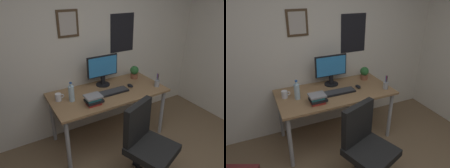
% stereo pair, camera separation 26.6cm
% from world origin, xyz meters
% --- Properties ---
extents(wall_back, '(4.40, 0.10, 2.60)m').
position_xyz_m(wall_back, '(0.00, 2.15, 1.30)').
color(wall_back, silver).
rests_on(wall_back, ground_plane).
extents(desk, '(1.55, 0.76, 0.75)m').
position_xyz_m(desk, '(0.24, 1.69, 0.67)').
color(desk, '#936D47').
rests_on(desk, ground_plane).
extents(office_chair, '(0.59, 0.60, 0.95)m').
position_xyz_m(office_chair, '(0.22, 0.84, 0.53)').
color(office_chair, black).
rests_on(office_chair, ground_plane).
extents(monitor, '(0.46, 0.20, 0.43)m').
position_xyz_m(monitor, '(0.27, 1.91, 0.99)').
color(monitor, black).
rests_on(monitor, desk).
extents(keyboard, '(0.43, 0.15, 0.03)m').
position_xyz_m(keyboard, '(0.27, 1.63, 0.76)').
color(keyboard, black).
rests_on(keyboard, desk).
extents(computer_mouse, '(0.06, 0.11, 0.04)m').
position_xyz_m(computer_mouse, '(0.57, 1.66, 0.77)').
color(computer_mouse, black).
rests_on(computer_mouse, desk).
extents(water_bottle, '(0.07, 0.07, 0.25)m').
position_xyz_m(water_bottle, '(-0.28, 1.69, 0.85)').
color(water_bottle, silver).
rests_on(water_bottle, desk).
extents(coffee_mug_near, '(0.11, 0.08, 0.09)m').
position_xyz_m(coffee_mug_near, '(-0.42, 1.78, 0.79)').
color(coffee_mug_near, white).
rests_on(coffee_mug_near, desk).
extents(potted_plant, '(0.13, 0.13, 0.19)m').
position_xyz_m(potted_plant, '(0.80, 1.89, 0.85)').
color(potted_plant, brown).
rests_on(potted_plant, desk).
extents(pen_cup, '(0.07, 0.07, 0.20)m').
position_xyz_m(pen_cup, '(0.91, 1.48, 0.80)').
color(pen_cup, '#9EA0A5').
rests_on(pen_cup, desk).
extents(book_stack_left, '(0.21, 0.16, 0.12)m').
position_xyz_m(book_stack_left, '(-0.08, 1.48, 0.81)').
color(book_stack_left, '#B22D28').
rests_on(book_stack_left, desk).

